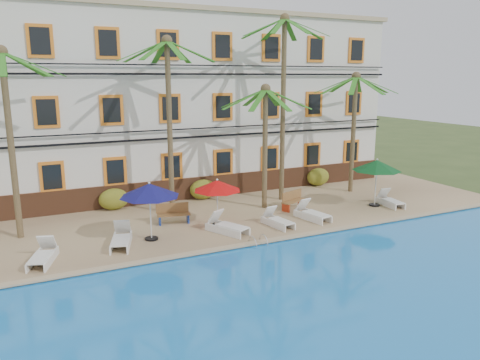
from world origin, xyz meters
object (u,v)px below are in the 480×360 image
palm_a (8,116)px  lounger_e (312,213)px  lounger_a (43,255)px  bench_left (174,213)px  palm_d (283,85)px  lounger_c (227,226)px  pool_ladder (258,244)px  lounger_b (121,238)px  lounger_d (277,220)px  umbrella_green (377,166)px  lounger_f (390,200)px  palm_b (169,102)px  bench_right (293,200)px  umbrella_red (217,186)px  palm_e (354,114)px  palm_c (265,127)px  umbrella_blue (150,190)px

palm_a → lounger_e: palm_a is taller
lounger_a → bench_left: size_ratio=1.27×
palm_d → lounger_c: size_ratio=4.65×
palm_d → pool_ladder: size_ratio=13.14×
lounger_b → pool_ladder: (5.03, -2.20, -0.30)m
lounger_c → lounger_d: (2.45, -0.15, -0.03)m
umbrella_green → lounger_f: (0.74, -0.31, -1.87)m
palm_b → lounger_b: size_ratio=4.05×
lounger_e → bench_right: bearing=86.5°
palm_b → palm_d: palm_d is taller
palm_a → umbrella_green: palm_a is taller
umbrella_red → bench_right: umbrella_red is taller
palm_e → pool_ladder: palm_e is taller
palm_c → lounger_a: (-10.79, -3.03, -3.88)m
lounger_c → bench_right: 4.95m
umbrella_green → lounger_b: bearing=-178.9°
lounger_b → lounger_a: bearing=-169.7°
lounger_d → lounger_c: bearing=176.5°
palm_e → lounger_d: bearing=-151.9°
pool_ladder → lounger_e: bearing=26.0°
umbrella_blue → lounger_e: size_ratio=1.22×
lounger_a → lounger_e: lounger_e is taller
palm_b → palm_c: bearing=-12.1°
lounger_c → pool_ladder: (0.57, -1.86, -0.31)m
bench_right → bench_left: bearing=176.7°
palm_e → bench_left: palm_e is taller
bench_right → lounger_c: bearing=-157.0°
palm_e → lounger_d: size_ratio=3.74×
umbrella_blue → umbrella_red: (3.23, 0.59, -0.25)m
palm_e → umbrella_blue: (-12.83, -3.17, -2.43)m
umbrella_red → umbrella_green: size_ratio=0.87×
palm_b → lounger_e: palm_b is taller
palm_d → umbrella_blue: 9.73m
lounger_a → lounger_e: bearing=1.1°
umbrella_red → lounger_b: (-4.50, -0.77, -1.55)m
palm_a → lounger_a: palm_a is taller
lounger_a → lounger_e: 11.83m
umbrella_green → lounger_c: 8.96m
palm_d → lounger_d: size_ratio=5.29×
palm_d → umbrella_red: 7.13m
lounger_a → lounger_d: 9.83m
palm_c → lounger_a: size_ratio=3.16×
palm_b → bench_right: bearing=-18.2°
umbrella_blue → bench_left: bearing=49.0°
palm_a → lounger_b: size_ratio=3.74×
lounger_c → pool_ladder: lounger_c is taller
palm_a → umbrella_blue: (4.90, -2.66, -2.97)m
umbrella_green → lounger_e: bearing=-172.6°
lounger_f → bench_right: bench_right is taller
bench_left → umbrella_green: bearing=-9.3°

